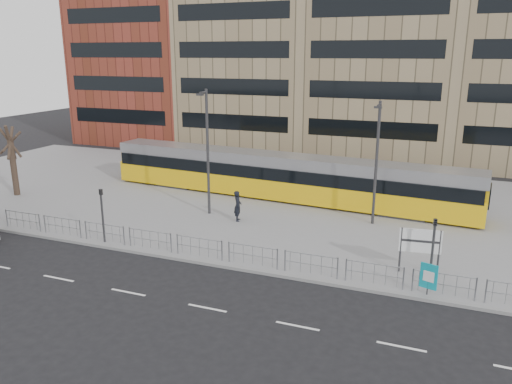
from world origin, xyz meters
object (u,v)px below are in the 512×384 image
(ad_panel, at_px, (429,277))
(traffic_light_west, at_px, (102,209))
(pedestrian, at_px, (238,206))
(lamp_post_east, at_px, (376,158))
(lamp_post_west, at_px, (207,148))
(traffic_light_east, at_px, (433,242))
(bare_tree, at_px, (8,123))
(tram, at_px, (281,176))
(station_sign, at_px, (420,243))

(ad_panel, bearing_deg, traffic_light_west, -162.61)
(pedestrian, height_order, lamp_post_east, lamp_post_east)
(pedestrian, bearing_deg, lamp_post_west, 55.27)
(ad_panel, xyz_separation_m, traffic_light_east, (0.04, 1.41, 1.12))
(bare_tree, bearing_deg, lamp_post_west, 4.17)
(tram, bearing_deg, lamp_post_east, -20.84)
(pedestrian, bearing_deg, lamp_post_east, -92.53)
(pedestrian, xyz_separation_m, traffic_light_east, (11.86, -4.86, 0.99))
(station_sign, distance_m, lamp_post_west, 14.73)
(lamp_post_east, bearing_deg, tram, 154.62)
(lamp_post_west, bearing_deg, traffic_light_west, -115.16)
(traffic_light_west, xyz_separation_m, lamp_post_west, (3.20, 6.81, 2.49))
(traffic_light_west, bearing_deg, tram, 76.97)
(ad_panel, xyz_separation_m, lamp_post_east, (-3.72, 8.76, 3.33))
(lamp_post_east, height_order, bare_tree, lamp_post_east)
(pedestrian, xyz_separation_m, lamp_post_west, (-2.37, 0.64, 3.48))
(tram, distance_m, pedestrian, 6.01)
(station_sign, distance_m, pedestrian, 12.01)
(tram, bearing_deg, station_sign, -39.43)
(traffic_light_east, bearing_deg, ad_panel, -107.00)
(pedestrian, distance_m, lamp_post_west, 4.26)
(station_sign, relative_size, traffic_light_west, 0.73)
(traffic_light_west, height_order, traffic_light_east, same)
(station_sign, relative_size, lamp_post_west, 0.28)
(station_sign, bearing_deg, traffic_light_west, 179.96)
(station_sign, height_order, lamp_post_east, lamp_post_east)
(pedestrian, bearing_deg, station_sign, -129.54)
(ad_panel, bearing_deg, tram, 149.60)
(lamp_post_west, xyz_separation_m, lamp_post_east, (10.48, 1.85, -0.28))
(lamp_post_west, relative_size, bare_tree, 1.11)
(traffic_light_east, distance_m, bare_tree, 30.33)
(tram, bearing_deg, bare_tree, -156.74)
(station_sign, height_order, lamp_post_west, lamp_post_west)
(lamp_post_west, distance_m, lamp_post_east, 10.65)
(traffic_light_west, bearing_deg, lamp_post_west, 80.07)
(traffic_light_east, bearing_deg, traffic_light_west, 168.81)
(tram, distance_m, bare_tree, 20.28)
(ad_panel, distance_m, traffic_light_east, 1.80)
(station_sign, xyz_separation_m, bare_tree, (-29.23, 3.59, 3.86))
(traffic_light_west, bearing_deg, traffic_light_east, 19.51)
(traffic_light_west, xyz_separation_m, bare_tree, (-12.38, 5.67, 3.45))
(ad_panel, relative_size, bare_tree, 0.20)
(tram, xyz_separation_m, pedestrian, (-0.92, -5.90, -0.66))
(ad_panel, height_order, pedestrian, pedestrian)
(tram, height_order, lamp_post_west, lamp_post_west)
(traffic_light_east, relative_size, bare_tree, 0.42)
(pedestrian, distance_m, lamp_post_east, 9.07)
(ad_panel, bearing_deg, lamp_post_west, 171.78)
(tram, distance_m, lamp_post_west, 6.82)
(pedestrian, bearing_deg, traffic_light_east, -131.89)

